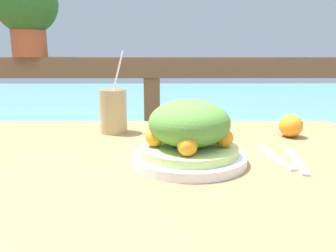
# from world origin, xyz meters

# --- Properties ---
(patio_table) EXTENTS (1.29, 0.84, 0.75)m
(patio_table) POSITION_xyz_m (0.00, 0.00, 0.66)
(patio_table) COLOR #997047
(patio_table) RESTS_ON ground_plane
(railing_fence) EXTENTS (2.80, 0.08, 0.98)m
(railing_fence) POSITION_xyz_m (0.00, 0.76, 0.74)
(railing_fence) COLOR brown
(railing_fence) RESTS_ON ground_plane
(sea_backdrop) EXTENTS (12.00, 4.00, 0.46)m
(sea_backdrop) POSITION_xyz_m (0.00, 3.26, 0.23)
(sea_backdrop) COLOR #568EA8
(sea_backdrop) RESTS_ON ground_plane
(salad_plate) EXTENTS (0.25, 0.25, 0.14)m
(salad_plate) POSITION_xyz_m (0.11, -0.03, 0.82)
(salad_plate) COLOR white
(salad_plate) RESTS_ON patio_table
(drink_glass) EXTENTS (0.08, 0.08, 0.24)m
(drink_glass) POSITION_xyz_m (-0.10, 0.26, 0.82)
(drink_glass) COLOR tan
(drink_glass) RESTS_ON patio_table
(potted_plant) EXTENTS (0.27, 0.27, 0.36)m
(potted_plant) POSITION_xyz_m (-0.53, 0.76, 1.18)
(potted_plant) COLOR #A34C2D
(potted_plant) RESTS_ON railing_fence
(fork) EXTENTS (0.04, 0.18, 0.00)m
(fork) POSITION_xyz_m (0.31, -0.00, 0.76)
(fork) COLOR silver
(fork) RESTS_ON patio_table
(knife) EXTENTS (0.05, 0.18, 0.00)m
(knife) POSITION_xyz_m (0.35, -0.03, 0.76)
(knife) COLOR silver
(knife) RESTS_ON patio_table
(orange_near_basket) EXTENTS (0.07, 0.07, 0.07)m
(orange_near_basket) POSITION_xyz_m (0.42, 0.20, 0.79)
(orange_near_basket) COLOR orange
(orange_near_basket) RESTS_ON patio_table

